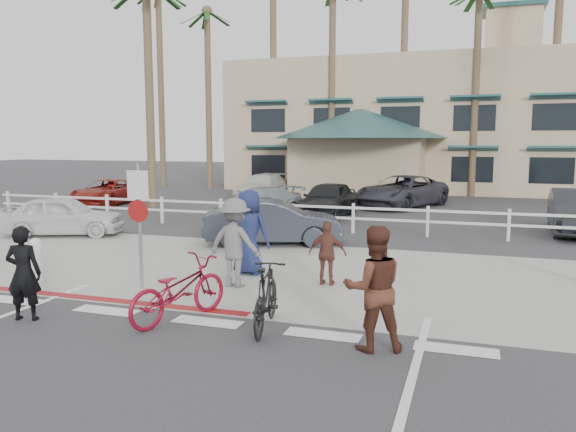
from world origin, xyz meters
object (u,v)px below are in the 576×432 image
(car_white_sedan, at_px, (273,222))
(car_red_compact, at_px, (63,216))
(sign_post, at_px, (140,219))
(bike_black, at_px, (266,297))
(bike_red, at_px, (179,290))

(car_white_sedan, height_order, car_red_compact, car_white_sedan)
(sign_post, relative_size, bike_black, 1.62)
(bike_black, xyz_separation_m, car_red_compact, (-9.44, 6.49, 0.11))
(car_white_sedan, bearing_deg, sign_post, 151.76)
(car_white_sedan, bearing_deg, bike_black, 179.76)
(car_red_compact, bearing_deg, car_white_sedan, -105.76)
(car_white_sedan, distance_m, car_red_compact, 7.01)
(bike_black, relative_size, car_white_sedan, 0.44)
(sign_post, height_order, bike_red, sign_post)
(sign_post, relative_size, car_red_compact, 0.76)
(car_red_compact, bearing_deg, bike_red, -150.89)
(bike_red, xyz_separation_m, bike_black, (1.55, 0.05, 0.00))
(bike_red, bearing_deg, car_white_sedan, -62.80)
(bike_red, distance_m, car_white_sedan, 7.27)
(bike_red, relative_size, car_white_sedan, 0.51)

